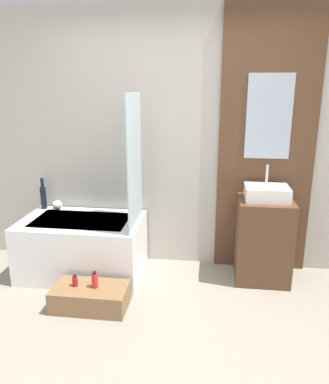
{
  "coord_description": "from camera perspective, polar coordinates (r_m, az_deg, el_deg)",
  "views": [
    {
      "loc": [
        0.34,
        -2.18,
        1.85
      ],
      "look_at": [
        -0.03,
        0.69,
        1.02
      ],
      "focal_mm": 35.0,
      "sensor_mm": 36.0,
      "label": 1
    }
  ],
  "objects": [
    {
      "name": "ground_plane",
      "position": [
        2.88,
        -1.31,
        -24.02
      ],
      "size": [
        12.0,
        12.0,
        0.0
      ],
      "primitive_type": "plane",
      "color": "gray"
    },
    {
      "name": "wall_tiled_back",
      "position": [
        3.82,
        2.16,
        7.64
      ],
      "size": [
        4.2,
        0.06,
        2.6
      ],
      "primitive_type": "cube",
      "color": "#B7B2A8",
      "rests_on": "ground_plane"
    },
    {
      "name": "wall_wood_accent",
      "position": [
        3.79,
        15.31,
        7.23
      ],
      "size": [
        0.92,
        0.04,
        2.6
      ],
      "color": "brown",
      "rests_on": "ground_plane"
    },
    {
      "name": "bathtub",
      "position": [
        3.9,
        -12.34,
        -8.08
      ],
      "size": [
        1.19,
        0.75,
        0.57
      ],
      "color": "white",
      "rests_on": "ground_plane"
    },
    {
      "name": "glass_shower_screen",
      "position": [
        3.42,
        -4.6,
        4.64
      ],
      "size": [
        0.01,
        0.58,
        1.22
      ],
      "primitive_type": "cube",
      "color": "silver",
      "rests_on": "bathtub"
    },
    {
      "name": "wooden_step_bench",
      "position": [
        3.4,
        -11.22,
        -15.41
      ],
      "size": [
        0.64,
        0.35,
        0.19
      ],
      "primitive_type": "cube",
      "color": "olive",
      "rests_on": "ground_plane"
    },
    {
      "name": "vanity_cabinet",
      "position": [
        3.78,
        14.8,
        -7.05
      ],
      "size": [
        0.51,
        0.47,
        0.82
      ],
      "primitive_type": "cube",
      "color": "brown",
      "rests_on": "ground_plane"
    },
    {
      "name": "sink",
      "position": [
        3.63,
        15.33,
        -0.13
      ],
      "size": [
        0.4,
        0.31,
        0.31
      ],
      "color": "white",
      "rests_on": "vanity_cabinet"
    },
    {
      "name": "vase_tall_dark",
      "position": [
        4.2,
        -17.98,
        -0.61
      ],
      "size": [
        0.06,
        0.06,
        0.34
      ],
      "color": "black",
      "rests_on": "bathtub"
    },
    {
      "name": "vase_round_light",
      "position": [
        4.15,
        -16.03,
        -1.92
      ],
      "size": [
        0.1,
        0.1,
        0.1
      ],
      "primitive_type": "sphere",
      "color": "white",
      "rests_on": "bathtub"
    },
    {
      "name": "bottle_soap_primary",
      "position": [
        3.37,
        -13.47,
        -13.06
      ],
      "size": [
        0.05,
        0.05,
        0.1
      ],
      "color": "#B21928",
      "rests_on": "wooden_step_bench"
    },
    {
      "name": "bottle_soap_secondary",
      "position": [
        3.31,
        -10.56,
        -13.08
      ],
      "size": [
        0.05,
        0.05,
        0.15
      ],
      "color": "red",
      "rests_on": "wooden_step_bench"
    }
  ]
}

